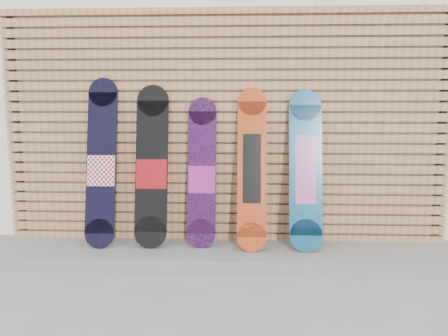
{
  "coord_description": "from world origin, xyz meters",
  "views": [
    {
      "loc": [
        0.03,
        -3.16,
        1.41
      ],
      "look_at": [
        -0.15,
        0.75,
        0.85
      ],
      "focal_mm": 35.0,
      "sensor_mm": 36.0,
      "label": 1
    }
  ],
  "objects_px": {
    "snowboard_1": "(152,167)",
    "snowboard_4": "(305,170)",
    "snowboard_3": "(252,168)",
    "snowboard_2": "(202,173)",
    "snowboard_0": "(101,164)"
  },
  "relations": [
    {
      "from": "snowboard_2",
      "to": "snowboard_4",
      "type": "relative_size",
      "value": 0.95
    },
    {
      "from": "snowboard_0",
      "to": "snowboard_3",
      "type": "relative_size",
      "value": 1.06
    },
    {
      "from": "snowboard_0",
      "to": "snowboard_4",
      "type": "relative_size",
      "value": 1.07
    },
    {
      "from": "snowboard_3",
      "to": "snowboard_4",
      "type": "distance_m",
      "value": 0.48
    },
    {
      "from": "snowboard_3",
      "to": "snowboard_1",
      "type": "bearing_deg",
      "value": 178.39
    },
    {
      "from": "snowboard_2",
      "to": "snowboard_4",
      "type": "bearing_deg",
      "value": -2.14
    },
    {
      "from": "snowboard_3",
      "to": "snowboard_4",
      "type": "bearing_deg",
      "value": 1.03
    },
    {
      "from": "snowboard_1",
      "to": "snowboard_2",
      "type": "relative_size",
      "value": 1.08
    },
    {
      "from": "snowboard_4",
      "to": "snowboard_1",
      "type": "bearing_deg",
      "value": 179.3
    },
    {
      "from": "snowboard_0",
      "to": "snowboard_3",
      "type": "height_order",
      "value": "snowboard_0"
    },
    {
      "from": "snowboard_1",
      "to": "snowboard_3",
      "type": "height_order",
      "value": "snowboard_1"
    },
    {
      "from": "snowboard_1",
      "to": "snowboard_4",
      "type": "xyz_separation_m",
      "value": [
        1.4,
        -0.02,
        -0.01
      ]
    },
    {
      "from": "snowboard_1",
      "to": "snowboard_3",
      "type": "xyz_separation_m",
      "value": [
        0.92,
        -0.03,
        -0.0
      ]
    },
    {
      "from": "snowboard_0",
      "to": "snowboard_2",
      "type": "bearing_deg",
      "value": 1.8
    },
    {
      "from": "snowboard_1",
      "to": "snowboard_4",
      "type": "height_order",
      "value": "snowboard_1"
    }
  ]
}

